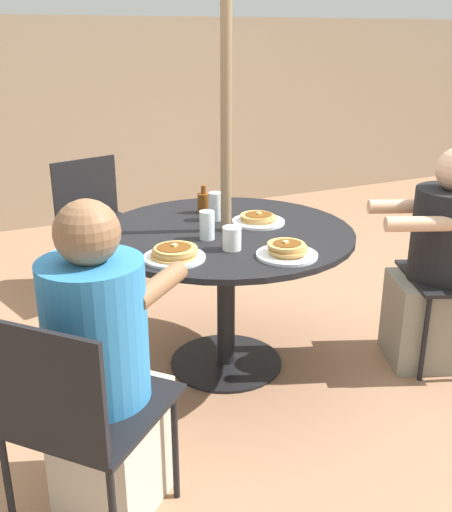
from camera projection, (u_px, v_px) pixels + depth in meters
ground_plane at (226, 363)px, 3.07m from camera, size 12.00×12.00×0.00m
back_fence at (85, 123)px, 5.14m from camera, size 10.00×0.06×1.72m
patio_table at (226, 254)px, 2.86m from camera, size 1.21×1.21×0.72m
umbrella_pole at (226, 124)px, 2.65m from camera, size 0.05×0.05×2.42m
patio_chair_north at (73, 409)px, 1.84m from camera, size 0.66×0.66×0.85m
diner_north at (104, 377)px, 1.98m from camera, size 0.55×0.54×1.13m
diner_east at (439, 270)px, 2.94m from camera, size 0.59×0.52×1.10m
patio_chair_south at (98, 217)px, 3.76m from camera, size 0.57×0.57×0.85m
pancake_plate_a at (175, 254)px, 2.45m from camera, size 0.26×0.26×0.06m
pancake_plate_b at (287, 251)px, 2.48m from camera, size 0.26×0.26×0.07m
pancake_plate_c at (258, 219)px, 2.92m from camera, size 0.26×0.26×0.05m
syrup_bottle at (204, 202)px, 3.08m from camera, size 0.09×0.06×0.14m
coffee_cup at (232, 238)px, 2.55m from camera, size 0.08×0.08×0.10m
drinking_glass_a at (216, 206)px, 2.95m from camera, size 0.07×0.07×0.14m
drinking_glass_b at (207, 225)px, 2.68m from camera, size 0.07×0.07×0.13m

